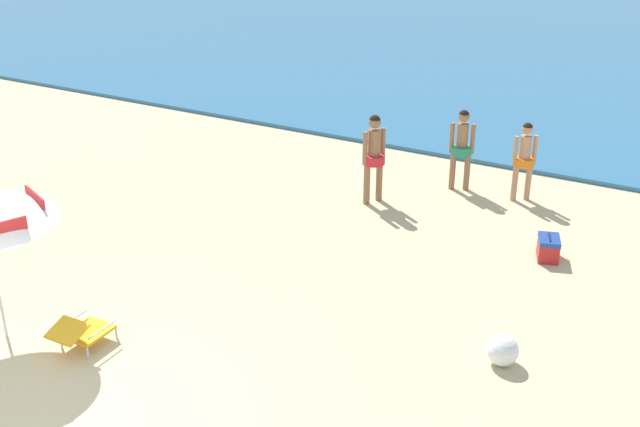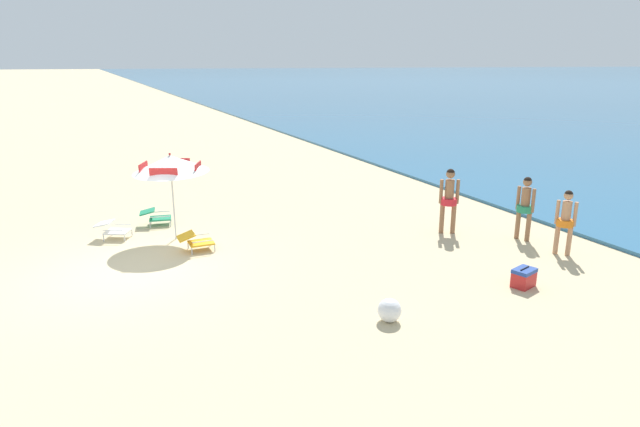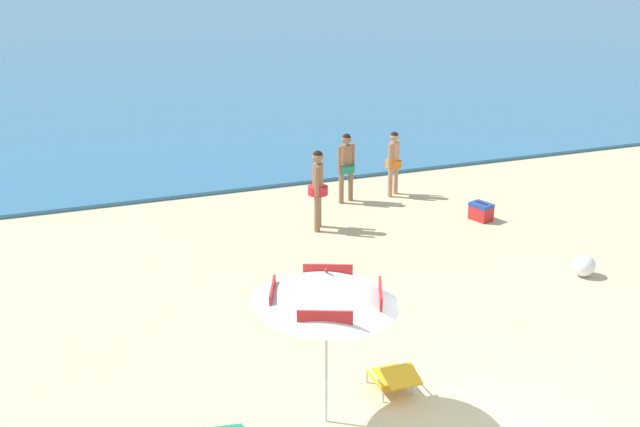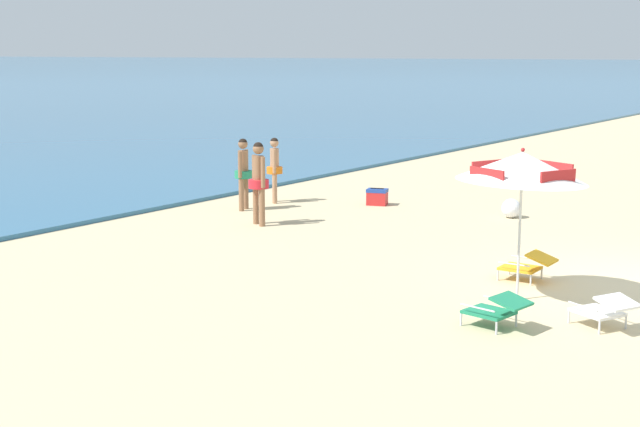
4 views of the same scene
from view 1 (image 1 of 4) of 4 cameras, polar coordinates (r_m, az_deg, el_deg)
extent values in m
cube|color=red|center=(11.51, -20.11, 0.91)|extent=(0.65, 0.30, 0.24)
cube|color=red|center=(10.72, -22.36, -1.20)|extent=(0.30, 0.65, 0.24)
cube|color=gold|center=(11.56, -16.60, -8.29)|extent=(0.53, 0.61, 0.04)
cube|color=gold|center=(11.24, -18.02, -8.17)|extent=(0.50, 0.42, 0.16)
cylinder|color=silver|center=(11.93, -16.44, -7.78)|extent=(0.03, 0.03, 0.18)
cylinder|color=silver|center=(11.63, -14.68, -8.46)|extent=(0.03, 0.03, 0.18)
cylinder|color=silver|center=(11.61, -18.39, -9.02)|extent=(0.03, 0.03, 0.18)
cylinder|color=silver|center=(11.30, -16.63, -9.77)|extent=(0.03, 0.03, 0.18)
cylinder|color=silver|center=(11.67, -17.66, -7.39)|extent=(0.03, 0.54, 0.02)
cylinder|color=silver|center=(11.32, -15.64, -8.19)|extent=(0.03, 0.54, 0.02)
cylinder|color=#8C6042|center=(16.40, 10.71, 3.10)|extent=(0.12, 0.12, 0.84)
cylinder|color=#8C6042|center=(16.40, 9.67, 3.18)|extent=(0.12, 0.12, 0.84)
cylinder|color=#23845B|center=(16.25, 10.30, 4.58)|extent=(0.42, 0.42, 0.17)
cylinder|color=#8C6042|center=(16.16, 10.37, 5.50)|extent=(0.23, 0.23, 0.59)
cylinder|color=#8C6042|center=(16.17, 11.11, 5.38)|extent=(0.09, 0.09, 0.63)
cylinder|color=#8C6042|center=(16.17, 9.63, 5.50)|extent=(0.09, 0.09, 0.63)
sphere|color=#8C6042|center=(16.02, 10.49, 7.00)|extent=(0.23, 0.23, 0.23)
sphere|color=black|center=(16.02, 10.50, 7.10)|extent=(0.21, 0.21, 0.21)
cylinder|color=tan|center=(16.18, 14.99, 2.30)|extent=(0.12, 0.12, 0.80)
cylinder|color=tan|center=(16.07, 14.06, 2.26)|extent=(0.12, 0.12, 0.80)
cylinder|color=orange|center=(15.98, 14.68, 3.67)|extent=(0.40, 0.40, 0.17)
cylinder|color=tan|center=(15.89, 14.78, 4.55)|extent=(0.22, 0.22, 0.56)
cylinder|color=tan|center=(15.97, 15.44, 4.51)|extent=(0.09, 0.09, 0.60)
cylinder|color=tan|center=(15.83, 14.10, 4.48)|extent=(0.09, 0.09, 0.60)
sphere|color=tan|center=(15.76, 14.94, 5.99)|extent=(0.22, 0.22, 0.22)
sphere|color=black|center=(15.75, 14.95, 6.09)|extent=(0.20, 0.20, 0.20)
cylinder|color=#8C6042|center=(15.63, 4.35, 2.49)|extent=(0.13, 0.13, 0.89)
cylinder|color=#8C6042|center=(15.45, 3.44, 2.25)|extent=(0.13, 0.13, 0.89)
cylinder|color=red|center=(15.38, 3.95, 3.98)|extent=(0.44, 0.44, 0.18)
cylinder|color=#8C6042|center=(15.28, 3.98, 5.01)|extent=(0.24, 0.24, 0.63)
cylinder|color=#8C6042|center=(15.41, 4.63, 5.09)|extent=(0.10, 0.10, 0.66)
cylinder|color=#8C6042|center=(15.15, 3.32, 4.79)|extent=(0.10, 0.10, 0.66)
sphere|color=#8C6042|center=(15.13, 4.03, 6.69)|extent=(0.24, 0.24, 0.24)
sphere|color=black|center=(15.12, 4.03, 6.80)|extent=(0.22, 0.22, 0.22)
cube|color=red|center=(13.93, 16.34, -2.59)|extent=(0.47, 0.56, 0.32)
cube|color=navy|center=(13.84, 16.43, -1.85)|extent=(0.49, 0.58, 0.08)
cylinder|color=black|center=(13.82, 16.46, -1.65)|extent=(0.13, 0.33, 0.02)
sphere|color=white|center=(10.95, 13.21, -9.71)|extent=(0.44, 0.44, 0.44)
camera|label=2|loc=(7.13, 77.17, -8.90)|focal=30.10mm
camera|label=3|loc=(12.48, -77.16, 7.95)|focal=46.55mm
camera|label=4|loc=(21.36, -58.07, 6.25)|focal=50.63mm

